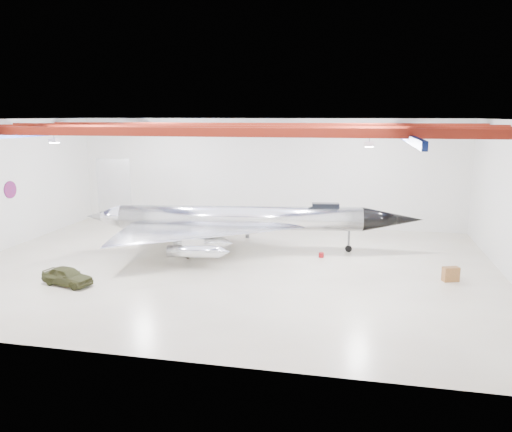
# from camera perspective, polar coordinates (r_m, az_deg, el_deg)

# --- Properties ---
(floor) EXTENTS (40.00, 40.00, 0.00)m
(floor) POSITION_cam_1_polar(r_m,az_deg,el_deg) (38.31, -3.18, -5.73)
(floor) COLOR beige
(floor) RESTS_ON ground
(wall_back) EXTENTS (40.00, 0.00, 40.00)m
(wall_back) POSITION_cam_1_polar(r_m,az_deg,el_deg) (51.56, 1.06, 4.98)
(wall_back) COLOR silver
(wall_back) RESTS_ON floor
(ceiling) EXTENTS (40.00, 40.00, 0.00)m
(ceiling) POSITION_cam_1_polar(r_m,az_deg,el_deg) (36.60, -3.37, 10.95)
(ceiling) COLOR #0A0F38
(ceiling) RESTS_ON wall_back
(ceiling_structure) EXTENTS (39.50, 29.50, 1.08)m
(ceiling_structure) POSITION_cam_1_polar(r_m,az_deg,el_deg) (36.62, -3.36, 9.89)
(ceiling_structure) COLOR maroon
(ceiling_structure) RESTS_ON ceiling
(wall_roundel) EXTENTS (0.10, 1.50, 1.50)m
(wall_roundel) POSITION_cam_1_polar(r_m,az_deg,el_deg) (47.99, -26.28, 2.71)
(wall_roundel) COLOR #B21414
(wall_roundel) RESTS_ON wall_left
(jet_aircraft) EXTENTS (28.34, 18.52, 7.75)m
(jet_aircraft) POSITION_cam_1_polar(r_m,az_deg,el_deg) (41.96, -1.88, -0.61)
(jet_aircraft) COLOR silver
(jet_aircraft) RESTS_ON floor
(jeep) EXTENTS (3.94, 2.32, 1.26)m
(jeep) POSITION_cam_1_polar(r_m,az_deg,el_deg) (36.30, -20.77, -6.43)
(jeep) COLOR #393B1D
(jeep) RESTS_ON floor
(desk) EXTENTS (1.22, 0.89, 1.01)m
(desk) POSITION_cam_1_polar(r_m,az_deg,el_deg) (37.28, 21.36, -6.21)
(desk) COLOR brown
(desk) RESTS_ON floor
(crate_ply) EXTENTS (0.58, 0.47, 0.40)m
(crate_ply) POSITION_cam_1_polar(r_m,az_deg,el_deg) (43.02, -8.76, -3.65)
(crate_ply) COLOR olive
(crate_ply) RESTS_ON floor
(toolbox_red) EXTENTS (0.45, 0.38, 0.28)m
(toolbox_red) POSITION_cam_1_polar(r_m,az_deg,el_deg) (46.97, -6.14, -2.37)
(toolbox_red) COLOR maroon
(toolbox_red) RESTS_ON floor
(engine_drum) EXTENTS (0.56, 0.56, 0.39)m
(engine_drum) POSITION_cam_1_polar(r_m,az_deg,el_deg) (40.49, -4.42, -4.51)
(engine_drum) COLOR #59595B
(engine_drum) RESTS_ON floor
(crate_small) EXTENTS (0.38, 0.32, 0.24)m
(crate_small) POSITION_cam_1_polar(r_m,az_deg,el_deg) (48.45, -9.83, -2.07)
(crate_small) COLOR #59595B
(crate_small) RESTS_ON floor
(tool_chest) EXTENTS (0.49, 0.49, 0.38)m
(tool_chest) POSITION_cam_1_polar(r_m,az_deg,el_deg) (40.84, 7.47, -4.44)
(tool_chest) COLOR maroon
(tool_chest) RESTS_ON floor
(spares_box) EXTENTS (0.40, 0.40, 0.33)m
(spares_box) POSITION_cam_1_polar(r_m,az_deg,el_deg) (46.83, -0.99, -2.32)
(spares_box) COLOR #59595B
(spares_box) RESTS_ON floor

